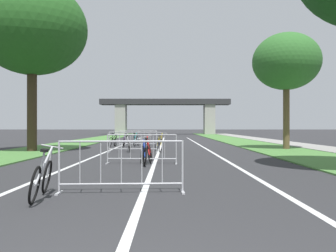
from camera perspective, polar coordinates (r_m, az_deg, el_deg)
grass_verge_left at (r=30.50m, az=-13.83°, el=-2.52°), size 3.45×67.42×0.05m
grass_verge_right at (r=30.28m, az=11.75°, el=-2.54°), size 3.45×67.42×0.05m
sidewalk_path_right at (r=31.00m, az=16.97°, el=-2.45°), size 2.31×67.42×0.08m
lane_stripe_center at (r=21.57m, az=-1.44°, el=-3.60°), size 0.14×39.00×0.01m
lane_stripe_right_lane at (r=21.68m, az=5.86°, el=-3.58°), size 0.14×39.00×0.01m
lane_stripe_left_lane at (r=21.81m, az=-8.70°, el=-3.56°), size 0.14×39.00×0.01m
overpass_bridge at (r=57.81m, az=-0.63°, el=2.72°), size 21.45×2.85×5.85m
tree_left_maple_mid at (r=20.13m, az=-21.59°, el=14.62°), size 5.70×5.70×8.88m
tree_right_pine_far at (r=21.25m, az=18.72°, el=9.93°), size 3.82×3.82×6.67m
crowd_barrier_nearest at (r=7.03m, az=-7.83°, el=-6.66°), size 2.53×0.56×1.05m
crowd_barrier_second at (r=12.39m, az=-4.48°, el=-3.80°), size 2.53×0.54×1.05m
crowd_barrier_third at (r=17.85m, az=-5.93°, el=-2.66°), size 2.53×0.53×1.05m
crowd_barrier_fourth at (r=23.25m, az=-5.08°, el=-2.06°), size 2.52×0.47×1.05m
bicycle_blue_0 at (r=12.01m, az=-4.18°, el=-4.71°), size 0.50×1.63×0.90m
bicycle_teal_1 at (r=23.64m, az=-5.45°, el=-2.38°), size 0.55×1.71×0.99m
bicycle_red_2 at (r=12.76m, az=-3.21°, el=-4.33°), size 0.50×1.63×1.01m
bicycle_green_3 at (r=24.01m, az=-8.77°, el=-2.38°), size 0.62×1.70×0.89m
bicycle_yellow_4 at (r=18.28m, az=-1.64°, el=-3.01°), size 0.70×1.69×1.05m
bicycle_purple_5 at (r=22.89m, az=-7.36°, el=-2.50°), size 0.46×1.61×0.93m
bicycle_silver_6 at (r=6.86m, az=-20.17°, el=-8.06°), size 0.46×1.70×0.98m
bicycle_white_7 at (r=18.29m, az=-6.58°, el=-3.13°), size 0.55×1.61×0.89m
bicycle_black_8 at (r=23.01m, az=-9.16°, el=-2.47°), size 0.62×1.62×0.94m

